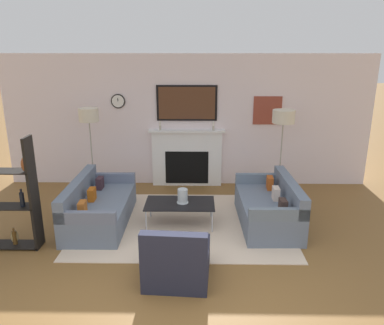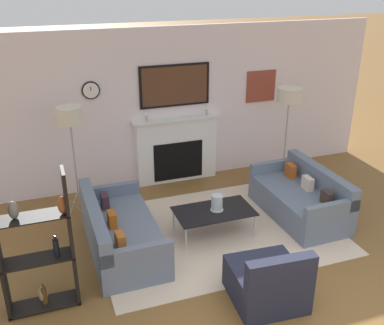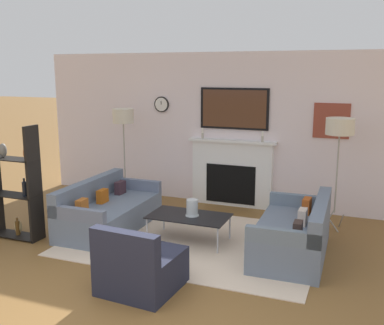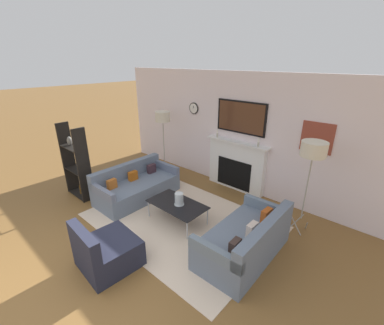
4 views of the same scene
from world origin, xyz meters
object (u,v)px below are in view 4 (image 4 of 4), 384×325
object	(u,v)px
couch_right	(246,241)
floor_lamp_right	(314,150)
couch_left	(136,186)
hurricane_candle	(179,200)
floor_lamp_left	(163,118)
shelf_unit	(76,164)
coffee_table	(177,205)
armchair	(106,252)

from	to	relation	value
couch_right	floor_lamp_right	bearing A→B (deg)	71.84
couch_left	hurricane_candle	xyz separation A→B (m)	(1.40, -0.04, 0.22)
floor_lamp_left	floor_lamp_right	xyz separation A→B (m)	(3.63, 0.00, -0.02)
shelf_unit	hurricane_candle	bearing A→B (deg)	17.69
coffee_table	floor_lamp_left	distance (m)	2.49
floor_lamp_left	shelf_unit	size ratio (longest dim) A/B	1.05
couch_left	coffee_table	xyz separation A→B (m)	(1.35, -0.05, 0.10)
floor_lamp_right	floor_lamp_left	bearing A→B (deg)	-180.00
shelf_unit	floor_lamp_left	bearing A→B (deg)	73.16
couch_right	shelf_unit	distance (m)	3.96
couch_right	hurricane_candle	distance (m)	1.44
armchair	floor_lamp_right	size ratio (longest dim) A/B	0.49
coffee_table	floor_lamp_right	world-z (taller)	floor_lamp_right
floor_lamp_right	couch_right	bearing A→B (deg)	-108.16
couch_left	armchair	distance (m)	2.11
couch_right	armchair	bearing A→B (deg)	-132.11
armchair	hurricane_candle	distance (m)	1.56
couch_left	floor_lamp_right	xyz separation A→B (m)	(3.23, 1.24, 1.29)
couch_left	hurricane_candle	size ratio (longest dim) A/B	7.78
couch_right	floor_lamp_left	world-z (taller)	floor_lamp_left
couch_left	coffee_table	bearing A→B (deg)	-2.00
couch_left	floor_lamp_right	size ratio (longest dim) A/B	1.07
couch_right	floor_lamp_right	world-z (taller)	floor_lamp_right
couch_right	hurricane_candle	xyz separation A→B (m)	(-1.42, -0.04, 0.21)
floor_lamp_left	floor_lamp_right	distance (m)	3.63
couch_left	floor_lamp_right	world-z (taller)	floor_lamp_right
coffee_table	floor_lamp_right	xyz separation A→B (m)	(1.87, 1.28, 1.19)
couch_right	hurricane_candle	bearing A→B (deg)	-178.45
coffee_table	shelf_unit	xyz separation A→B (m)	(-2.37, -0.76, 0.42)
couch_right	armchair	world-z (taller)	armchair
armchair	floor_lamp_right	world-z (taller)	floor_lamp_right
couch_left	coffee_table	size ratio (longest dim) A/B	1.63
coffee_table	couch_left	bearing A→B (deg)	178.00
armchair	floor_lamp_left	size ratio (longest dim) A/B	0.49
armchair	coffee_table	bearing A→B (deg)	91.38
couch_left	armchair	xyz separation A→B (m)	(1.39, -1.58, -0.00)
couch_left	couch_right	xyz separation A→B (m)	(2.82, 0.00, 0.02)
couch_left	coffee_table	distance (m)	1.36
armchair	hurricane_candle	world-z (taller)	armchair
hurricane_candle	floor_lamp_right	xyz separation A→B (m)	(1.83, 1.27, 1.07)
floor_lamp_left	shelf_unit	xyz separation A→B (m)	(-0.62, -2.05, -0.79)
couch_right	floor_lamp_right	size ratio (longest dim) A/B	0.98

